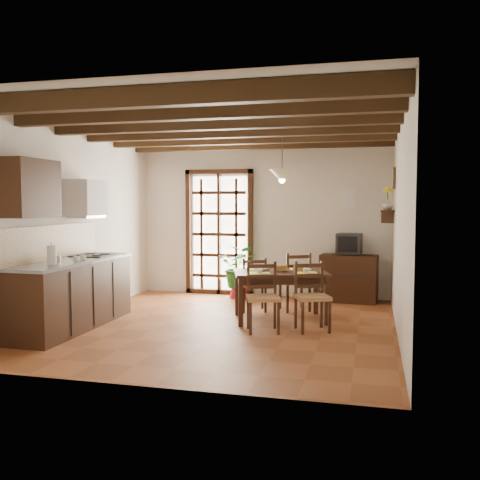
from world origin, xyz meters
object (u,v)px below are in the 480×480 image
(chair_far_left, at_px, (253,294))
(crt_tv, at_px, (349,244))
(kitchen_counter, at_px, (73,293))
(chair_near_right, at_px, (312,309))
(chair_far_right, at_px, (295,292))
(potted_plant, at_px, (239,266))
(pendant_lamp, at_px, (282,175))
(sideboard, at_px, (349,278))
(chair_near_left, at_px, (263,310))
(dining_table, at_px, (280,277))

(chair_far_left, xyz_separation_m, crt_tv, (1.40, 1.15, 0.73))
(kitchen_counter, xyz_separation_m, crt_tv, (3.50, 2.82, 0.52))
(chair_near_right, height_order, chair_far_right, chair_far_right)
(potted_plant, xyz_separation_m, pendant_lamp, (1.01, -1.50, 1.51))
(sideboard, height_order, pendant_lamp, pendant_lamp)
(chair_far_left, relative_size, sideboard, 0.89)
(chair_near_left, xyz_separation_m, chair_near_right, (0.62, 0.20, 0.00))
(kitchen_counter, xyz_separation_m, pendant_lamp, (2.61, 1.24, 1.60))
(chair_near_left, bearing_deg, pendant_lamp, 64.83)
(chair_far_left, distance_m, potted_plant, 1.21)
(crt_tv, bearing_deg, dining_table, -111.61)
(chair_near_left, bearing_deg, potted_plant, 93.22)
(chair_near_right, distance_m, chair_far_left, 1.47)
(chair_far_right, relative_size, pendant_lamp, 1.08)
(dining_table, bearing_deg, chair_near_left, -116.09)
(potted_plant, bearing_deg, chair_near_left, -68.82)
(chair_near_left, relative_size, chair_near_right, 1.00)
(dining_table, xyz_separation_m, crt_tv, (0.89, 1.68, 0.38))
(potted_plant, height_order, pendant_lamp, pendant_lamp)
(sideboard, bearing_deg, chair_far_right, -123.42)
(chair_near_right, height_order, crt_tv, crt_tv)
(dining_table, relative_size, pendant_lamp, 1.76)
(chair_near_right, bearing_deg, chair_far_right, 84.52)
(crt_tv, bearing_deg, pendant_lamp, -113.10)
(chair_far_left, distance_m, chair_far_right, 0.65)
(chair_far_left, bearing_deg, sideboard, -160.90)
(crt_tv, height_order, potted_plant, potted_plant)
(chair_near_left, relative_size, crt_tv, 2.05)
(sideboard, relative_size, pendant_lamp, 1.11)
(chair_near_right, bearing_deg, kitchen_counter, 167.86)
(chair_far_left, bearing_deg, kitchen_counter, 18.19)
(potted_plant, bearing_deg, sideboard, 2.63)
(crt_tv, distance_m, pendant_lamp, 2.11)
(sideboard, bearing_deg, pendant_lamp, -113.37)
(dining_table, xyz_separation_m, pendant_lamp, (0.00, 0.10, 1.46))
(kitchen_counter, xyz_separation_m, potted_plant, (1.61, 2.74, 0.10))
(chair_near_right, bearing_deg, dining_table, 110.68)
(kitchen_counter, bearing_deg, chair_near_right, 11.08)
(chair_far_left, distance_m, crt_tv, 1.95)
(chair_near_right, xyz_separation_m, crt_tv, (0.38, 2.21, 0.71))
(crt_tv, bearing_deg, sideboard, 96.27)
(kitchen_counter, relative_size, pendant_lamp, 2.66)
(kitchen_counter, relative_size, crt_tv, 5.13)
(chair_near_left, height_order, pendant_lamp, pendant_lamp)
(chair_near_left, height_order, potted_plant, potted_plant)
(sideboard, distance_m, crt_tv, 0.59)
(chair_near_right, height_order, sideboard, chair_near_right)
(crt_tv, bearing_deg, chair_far_left, -134.42)
(pendant_lamp, bearing_deg, crt_tv, 60.63)
(dining_table, distance_m, sideboard, 1.91)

